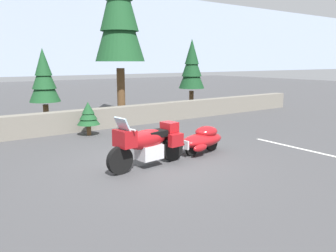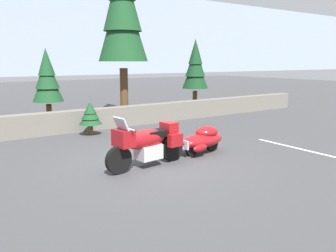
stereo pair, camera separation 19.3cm
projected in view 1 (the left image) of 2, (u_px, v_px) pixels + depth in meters
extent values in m
plane|color=#424244|center=(153.00, 163.00, 8.94)|extent=(80.00, 80.00, 0.00)
cube|color=slate|center=(78.00, 121.00, 12.96)|extent=(8.00, 0.51, 0.79)
cube|color=slate|center=(230.00, 105.00, 17.54)|extent=(8.00, 0.49, 0.80)
cylinder|color=black|center=(120.00, 160.00, 8.02)|extent=(0.67, 0.21, 0.66)
cylinder|color=black|center=(172.00, 148.00, 9.10)|extent=(0.67, 0.21, 0.66)
cube|color=silver|center=(149.00, 152.00, 8.58)|extent=(0.65, 0.51, 0.36)
ellipsoid|color=maroon|center=(146.00, 139.00, 8.46)|extent=(1.24, 0.57, 0.48)
cube|color=maroon|center=(125.00, 138.00, 8.02)|extent=(0.42, 0.56, 0.40)
cube|color=#9EB7C6|center=(123.00, 125.00, 7.93)|extent=(0.24, 0.46, 0.34)
cube|color=black|center=(155.00, 134.00, 8.64)|extent=(0.60, 0.42, 0.16)
cube|color=maroon|center=(169.00, 127.00, 8.93)|extent=(0.36, 0.43, 0.28)
cube|color=maroon|center=(176.00, 140.00, 8.73)|extent=(0.42, 0.20, 0.32)
cube|color=maroon|center=(160.00, 136.00, 9.17)|extent=(0.42, 0.20, 0.32)
cylinder|color=silver|center=(126.00, 128.00, 8.01)|extent=(0.12, 0.70, 0.04)
cylinder|color=silver|center=(121.00, 150.00, 8.00)|extent=(0.26, 0.10, 0.54)
cylinder|color=black|center=(192.00, 148.00, 9.61)|extent=(0.45, 0.15, 0.44)
cylinder|color=black|center=(211.00, 143.00, 10.16)|extent=(0.45, 0.15, 0.44)
ellipsoid|color=maroon|center=(202.00, 140.00, 9.85)|extent=(1.57, 0.85, 0.40)
ellipsoid|color=maroon|center=(206.00, 132.00, 9.93)|extent=(0.78, 0.64, 0.32)
cube|color=silver|center=(184.00, 145.00, 9.39)|extent=(0.10, 0.32, 0.24)
ellipsoid|color=maroon|center=(200.00, 148.00, 9.37)|extent=(0.53, 0.20, 0.20)
ellipsoid|color=maroon|center=(184.00, 144.00, 9.83)|extent=(0.53, 0.20, 0.20)
cylinder|color=silver|center=(174.00, 150.00, 9.15)|extent=(0.70, 0.13, 0.05)
cylinder|color=brown|center=(121.00, 94.00, 15.73)|extent=(0.36, 0.36, 2.28)
cone|color=#194723|center=(119.00, 20.00, 15.13)|extent=(2.19, 2.19, 3.60)
cylinder|color=brown|center=(46.00, 116.00, 13.81)|extent=(0.22, 0.22, 0.89)
cone|color=#194723|center=(44.00, 84.00, 13.58)|extent=(1.20, 1.20, 1.41)
cone|color=#194723|center=(43.00, 73.00, 13.50)|extent=(0.93, 0.93, 1.24)
cone|color=#194723|center=(43.00, 62.00, 13.42)|extent=(0.66, 0.66, 1.06)
cylinder|color=brown|center=(191.00, 101.00, 18.05)|extent=(0.23, 0.23, 1.07)
cone|color=#143D1E|center=(192.00, 72.00, 17.77)|extent=(1.32, 1.32, 1.69)
cone|color=#143D1E|center=(192.00, 62.00, 17.68)|extent=(1.03, 1.03, 1.48)
cone|color=#143D1E|center=(192.00, 51.00, 17.58)|extent=(0.73, 0.73, 1.26)
cylinder|color=brown|center=(89.00, 130.00, 12.27)|extent=(0.16, 0.16, 0.34)
cone|color=#194723|center=(88.00, 117.00, 12.19)|extent=(0.80, 0.80, 0.54)
cone|color=#194723|center=(88.00, 112.00, 12.16)|extent=(0.62, 0.62, 0.47)
cone|color=#194723|center=(88.00, 108.00, 12.13)|extent=(0.44, 0.44, 0.41)
cube|color=silver|center=(305.00, 150.00, 10.26)|extent=(0.12, 3.60, 0.01)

